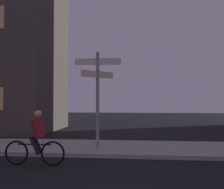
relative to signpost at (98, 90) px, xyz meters
name	(u,v)px	position (x,y,z in m)	size (l,w,h in m)	color
sidewalk_kerb	(128,148)	(1.06, 0.71, -2.20)	(40.00, 3.10, 0.14)	#9E9991
signpost	(98,90)	(0.00, 0.00, 0.00)	(1.69, 1.03, 3.53)	gray
cyclist	(36,140)	(-1.50, -1.96, -1.52)	(1.82, 0.32, 1.61)	black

